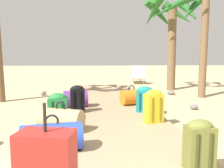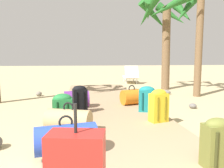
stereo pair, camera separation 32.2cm
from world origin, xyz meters
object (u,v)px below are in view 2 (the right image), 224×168
(backpack_olive, at_px, (217,142))
(lounge_chair, at_px, (130,76))
(backpack_yellow, at_px, (159,105))
(palm_tree_far_right, at_px, (166,18))
(backpack_teal, at_px, (147,98))
(duffel_bag_purple, at_px, (77,99))
(duffel_bag_tan, at_px, (69,120))
(backpack_black, at_px, (80,99))
(duffel_bag_orange, at_px, (132,97))
(duffel_bag_blue, at_px, (66,139))
(backpack_green, at_px, (63,107))

(backpack_olive, height_order, lounge_chair, lounge_chair)
(backpack_yellow, height_order, palm_tree_far_right, palm_tree_far_right)
(backpack_olive, bearing_deg, backpack_teal, 89.98)
(duffel_bag_purple, distance_m, duffel_bag_tan, 1.62)
(backpack_black, bearing_deg, duffel_bag_orange, 29.07)
(backpack_teal, relative_size, lounge_chair, 0.33)
(lounge_chair, bearing_deg, duffel_bag_orange, -102.29)
(duffel_bag_blue, height_order, duffel_bag_orange, duffel_bag_orange)
(duffel_bag_blue, distance_m, backpack_yellow, 1.84)
(backpack_yellow, bearing_deg, backpack_black, 149.45)
(duffel_bag_orange, relative_size, duffel_bag_tan, 0.74)
(backpack_teal, xyz_separation_m, backpack_green, (-1.65, -0.50, -0.02))
(backpack_teal, xyz_separation_m, backpack_black, (-1.36, 0.04, 0.01))
(duffel_bag_blue, relative_size, backpack_yellow, 1.32)
(duffel_bag_orange, height_order, lounge_chair, lounge_chair)
(backpack_green, bearing_deg, backpack_olive, -48.77)
(backpack_yellow, xyz_separation_m, palm_tree_far_right, (1.76, 4.34, 2.24))
(backpack_olive, relative_size, duffel_bag_orange, 0.93)
(backpack_olive, height_order, backpack_black, backpack_black)
(backpack_black, distance_m, lounge_chair, 6.24)
(backpack_teal, relative_size, backpack_olive, 1.03)
(backpack_yellow, relative_size, lounge_chair, 0.36)
(duffel_bag_blue, relative_size, backpack_olive, 1.47)
(duffel_bag_purple, height_order, backpack_yellow, backpack_yellow)
(backpack_teal, height_order, backpack_yellow, backpack_yellow)
(lounge_chair, bearing_deg, duffel_bag_tan, -109.83)
(duffel_bag_orange, distance_m, backpack_yellow, 1.47)
(duffel_bag_tan, relative_size, palm_tree_far_right, 0.21)
(backpack_yellow, xyz_separation_m, backpack_black, (-1.34, 0.79, -0.01))
(backpack_yellow, bearing_deg, duffel_bag_tan, -168.84)
(backpack_olive, height_order, duffel_bag_tan, backpack_olive)
(backpack_green, relative_size, palm_tree_far_right, 0.14)
(palm_tree_far_right, bearing_deg, duffel_bag_orange, -123.32)
(duffel_bag_purple, height_order, palm_tree_far_right, palm_tree_far_right)
(duffel_bag_blue, relative_size, duffel_bag_tan, 1.01)
(duffel_bag_tan, height_order, backpack_yellow, backpack_yellow)
(duffel_bag_purple, bearing_deg, duffel_bag_tan, -93.08)
(backpack_teal, height_order, palm_tree_far_right, palm_tree_far_right)
(duffel_bag_purple, bearing_deg, backpack_black, -81.59)
(duffel_bag_orange, bearing_deg, lounge_chair, 77.71)
(backpack_teal, xyz_separation_m, palm_tree_far_right, (1.74, 3.59, 2.26))
(backpack_olive, bearing_deg, palm_tree_far_right, 73.75)
(backpack_green, xyz_separation_m, duffel_bag_purple, (0.21, 1.07, -0.07))
(backpack_green, xyz_separation_m, lounge_chair, (2.61, 6.33, -0.01))
(backpack_green, distance_m, duffel_bag_tan, 0.57)
(backpack_yellow, bearing_deg, palm_tree_far_right, 67.96)
(backpack_green, relative_size, duffel_bag_tan, 0.66)
(duffel_bag_purple, xyz_separation_m, palm_tree_far_right, (3.17, 3.02, 2.35))
(backpack_olive, distance_m, duffel_bag_tan, 2.03)
(backpack_yellow, distance_m, backpack_black, 1.55)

